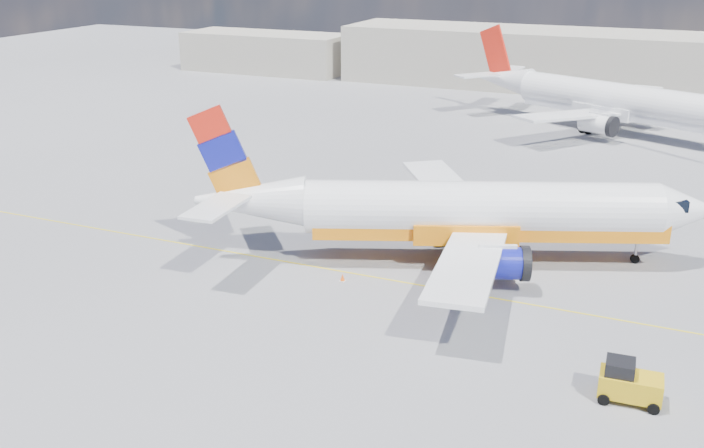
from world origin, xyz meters
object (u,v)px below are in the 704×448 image
at_px(second_jet, 608,100).
at_px(traffic_cone, 343,277).
at_px(gse_tug, 628,383).
at_px(main_jet, 464,211).

xyz_separation_m(second_jet, traffic_cone, (-10.02, -48.28, -3.24)).
distance_m(gse_tug, traffic_cone, 18.80).
bearing_deg(main_jet, gse_tug, -70.17).
relative_size(gse_tug, traffic_cone, 5.98).
height_order(main_jet, traffic_cone, main_jet).
bearing_deg(gse_tug, main_jet, 128.56).
bearing_deg(traffic_cone, second_jet, 78.28).
relative_size(main_jet, traffic_cone, 70.85).
height_order(main_jet, second_jet, second_jet).
distance_m(second_jet, gse_tug, 55.82).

